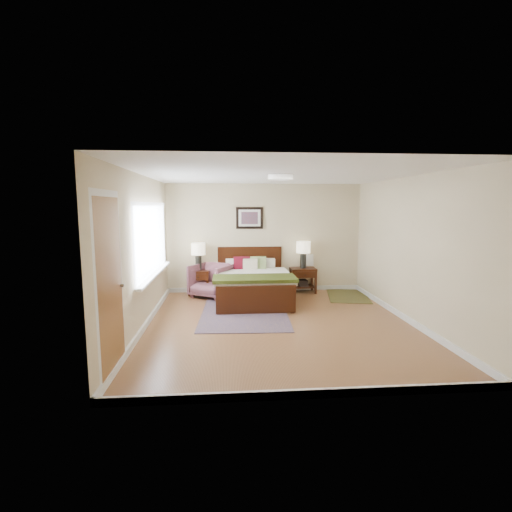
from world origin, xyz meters
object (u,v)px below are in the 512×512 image
Objects in this scene: nightstand_left at (199,275)px; nightstand_right at (303,277)px; lamp_left at (198,252)px; bed at (252,279)px; rug_persian at (244,313)px; lamp_right at (303,250)px; armchair at (212,280)px.

nightstand_left is 0.96× the size of nightstand_right.
lamp_left reaches higher than nightstand_left.
nightstand_left is 0.54m from lamp_left.
rug_persian is at bearing -103.34° from bed.
lamp_left is 2.40m from lamp_right.
nightstand_left is at bearing -90.00° from lamp_left.
bed is at bearing -149.65° from lamp_right.
lamp_left is (-2.40, 0.01, 0.62)m from nightstand_right.
rug_persian is at bearing -131.77° from lamp_right.
armchair is 1.54m from rug_persian.
bed is 1.03m from rug_persian.
lamp_left is at bearing 167.95° from armchair.
lamp_left is 0.73m from armchair.
bed reaches higher than nightstand_left.
armchair is at bearing 118.89° from rug_persian.
lamp_left is 0.76× the size of armchair.
lamp_right is 2.21m from armchair.
bed is 3.47× the size of nightstand_left.
lamp_right is (2.40, 0.02, 0.56)m from nightstand_left.
rug_persian is (-0.21, -0.89, -0.48)m from bed.
nightstand_right reaches higher than rug_persian.
nightstand_right is at bearing -0.32° from lamp_left.
lamp_left reaches higher than rug_persian.
nightstand_right is (2.40, 0.01, -0.08)m from nightstand_left.
nightstand_right is 0.26× the size of rug_persian.
lamp_left reaches higher than bed.
nightstand_right reaches higher than nightstand_left.
nightstand_left is 0.39m from armchair.
bed is 1.46m from lamp_left.
lamp_right is 0.76× the size of armchair.
rug_persian is at bearing -132.01° from nightstand_right.
rug_persian is at bearing -59.27° from lamp_left.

